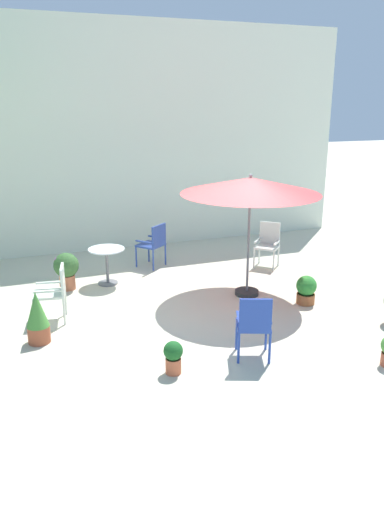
# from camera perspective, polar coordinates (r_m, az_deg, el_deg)

# --- Properties ---
(ground_plane) EXTENTS (60.00, 60.00, 0.00)m
(ground_plane) POSITION_cam_1_polar(r_m,az_deg,el_deg) (8.76, 1.07, -5.80)
(ground_plane) COLOR beige
(villa_facade) EXTENTS (10.51, 0.30, 5.21)m
(villa_facade) POSITION_cam_1_polar(r_m,az_deg,el_deg) (12.14, -6.36, 13.27)
(villa_facade) COLOR white
(villa_facade) RESTS_ON ground
(patio_umbrella_0) EXTENTS (2.46, 2.46, 2.23)m
(patio_umbrella_0) POSITION_cam_1_polar(r_m,az_deg,el_deg) (8.81, 6.69, 7.88)
(patio_umbrella_0) COLOR #2D2D2D
(patio_umbrella_0) RESTS_ON ground
(cafe_table_0) EXTENTS (0.70, 0.70, 0.72)m
(cafe_table_0) POSITION_cam_1_polar(r_m,az_deg,el_deg) (9.80, -9.71, -0.39)
(cafe_table_0) COLOR white
(cafe_table_0) RESTS_ON ground
(patio_chair_0) EXTENTS (0.63, 0.63, 0.95)m
(patio_chair_0) POSITION_cam_1_polar(r_m,az_deg,el_deg) (10.83, 8.68, 1.61)
(patio_chair_0) COLOR silver
(patio_chair_0) RESTS_ON ground
(patio_chair_1) EXTENTS (0.59, 0.57, 0.95)m
(patio_chair_1) POSITION_cam_1_polar(r_m,az_deg,el_deg) (6.90, 7.11, -7.58)
(patio_chair_1) COLOR #2442A0
(patio_chair_1) RESTS_ON ground
(patio_chair_2) EXTENTS (0.56, 0.53, 0.92)m
(patio_chair_2) POSITION_cam_1_polar(r_m,az_deg,el_deg) (8.35, -15.45, -3.71)
(patio_chair_2) COLOR white
(patio_chair_2) RESTS_ON ground
(patio_chair_3) EXTENTS (0.69, 0.69, 0.94)m
(patio_chair_3) POSITION_cam_1_polar(r_m,az_deg,el_deg) (10.69, -4.38, 1.59)
(patio_chair_3) COLOR #2D4699
(patio_chair_3) RESTS_ON ground
(potted_plant_0) EXTENTS (0.47, 0.47, 0.72)m
(potted_plant_0) POSITION_cam_1_polar(r_m,az_deg,el_deg) (9.71, -14.17, -1.36)
(potted_plant_0) COLOR #BC6947
(potted_plant_0) RESTS_ON ground
(potted_plant_1) EXTENTS (0.26, 0.26, 0.45)m
(potted_plant_1) POSITION_cam_1_polar(r_m,az_deg,el_deg) (6.66, -2.15, -11.36)
(potted_plant_1) COLOR #C7623F
(potted_plant_1) RESTS_ON ground
(potted_plant_2) EXTENTS (0.36, 0.36, 0.52)m
(potted_plant_2) POSITION_cam_1_polar(r_m,az_deg,el_deg) (9.02, 12.91, -3.75)
(potted_plant_2) COLOR #9F5630
(potted_plant_2) RESTS_ON ground
(potted_plant_3) EXTENTS (0.34, 0.34, 0.80)m
(potted_plant_3) POSITION_cam_1_polar(r_m,az_deg,el_deg) (7.71, -17.25, -6.69)
(potted_plant_3) COLOR #A55032
(potted_plant_3) RESTS_ON ground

